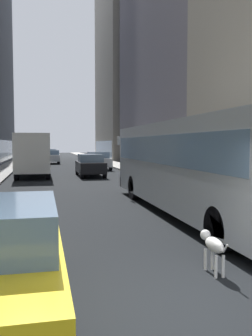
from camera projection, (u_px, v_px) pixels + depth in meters
ground_plane at (63, 166)px, 39.10m from camera, size 120.00×120.00×0.00m
sidewalk_left at (8, 166)px, 37.84m from camera, size 2.40×110.00×0.15m
sidewalk_right at (115, 164)px, 40.35m from camera, size 2.40×110.00×0.15m
building_right_mid at (192, 35)px, 34.69m from camera, size 9.48×22.05×25.44m
building_right_far at (136, 68)px, 55.26m from camera, size 10.43×16.52×27.68m
transit_bus at (192, 161)px, 12.14m from camera, size 2.78×11.53×3.05m
car_blue_hatchback at (50, 155)px, 51.25m from camera, size 1.76×4.70×1.62m
car_silver_sedan at (98, 161)px, 33.31m from camera, size 1.93×4.41×1.62m
car_black_suv at (90, 165)px, 26.13m from camera, size 1.79×4.19×1.62m
car_white_van at (51, 157)px, 43.32m from camera, size 1.95×3.93×1.62m
box_truck at (33, 153)px, 26.29m from camera, size 2.30×7.50×3.05m
dalmatian_dog at (213, 245)px, 6.62m from camera, size 0.22×0.96×0.72m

